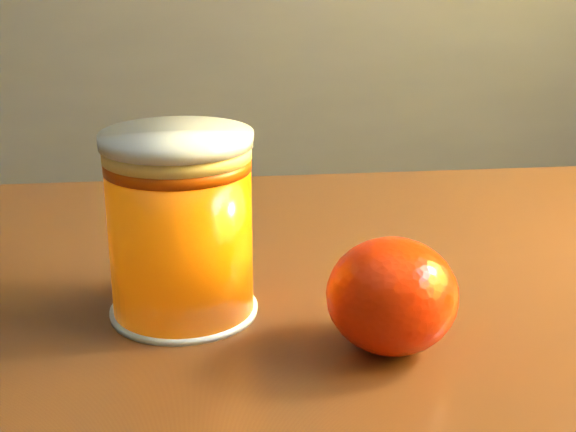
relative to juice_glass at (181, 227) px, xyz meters
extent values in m
cube|color=#5A3016|center=(0.21, -0.04, -0.07)|extent=(0.96, 0.69, 0.04)
cylinder|color=#FF6705|center=(0.00, 0.00, -0.01)|extent=(0.09, 0.09, 0.10)
cylinder|color=#EBC560|center=(0.00, 0.00, 0.05)|extent=(0.09, 0.09, 0.01)
cylinder|color=silver|center=(0.00, 0.00, 0.05)|extent=(0.09, 0.09, 0.01)
ellipsoid|color=red|center=(0.11, -0.06, -0.02)|extent=(0.10, 0.10, 0.06)
camera|label=1|loc=(0.00, -0.46, 0.16)|focal=50.00mm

